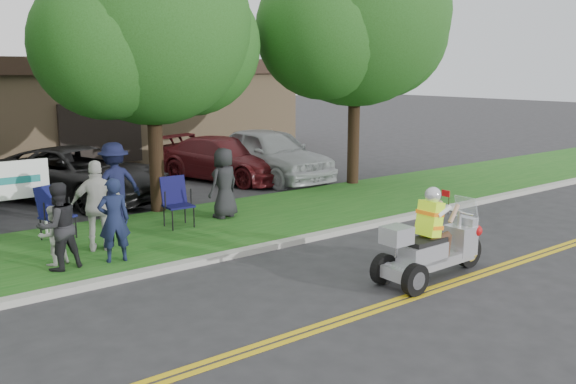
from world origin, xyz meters
TOP-DOWN VIEW (x-y plane):
  - ground at (0.00, 0.00)m, footprint 120.00×120.00m
  - centerline_near at (0.00, -0.58)m, footprint 60.00×0.10m
  - centerline_far at (0.00, -0.42)m, footprint 60.00×0.10m
  - curb at (0.00, 3.05)m, footprint 60.00×0.25m
  - grass_verge at (0.00, 5.20)m, footprint 60.00×4.00m
  - commercial_building at (2.00, 18.98)m, footprint 18.00×8.20m
  - tree_mid at (0.55, 7.23)m, footprint 5.88×4.80m
  - tree_right at (7.06, 7.03)m, footprint 6.86×5.60m
  - business_sign at (-2.90, 6.60)m, footprint 1.25×0.06m
  - trike_scooter at (2.13, -0.13)m, footprint 2.51×0.84m
  - lawn_chair_a at (0.16, 5.54)m, footprint 0.62×0.65m
  - lawn_chair_b at (-2.36, 6.17)m, footprint 0.76×0.78m
  - spectator_adult_left at (-1.94, 3.88)m, footprint 0.64×0.50m
  - spectator_adult_mid at (-2.89, 4.03)m, footprint 0.85×0.72m
  - spectator_adult_right at (-1.91, 4.74)m, footprint 1.13×0.80m
  - spectator_chair_a at (-0.91, 6.41)m, footprint 1.25×0.74m
  - spectator_chair_b at (1.45, 5.57)m, footprint 0.92×0.72m
  - child_right at (-2.91, 4.37)m, footprint 0.61×0.52m
  - parked_car_mid at (-0.52, 9.98)m, footprint 4.39×5.93m
  - parked_car_right at (4.36, 10.31)m, footprint 3.31×5.20m
  - parked_car_far_right at (5.59, 9.47)m, footprint 2.10×5.08m

SIDE VIEW (x-z plane):
  - ground at x=0.00m, z-range 0.00..0.00m
  - centerline_near at x=0.00m, z-range 0.00..0.01m
  - centerline_far at x=0.00m, z-range 0.00..0.01m
  - grass_verge at x=0.00m, z-range 0.01..0.11m
  - curb at x=0.00m, z-range 0.00..0.12m
  - trike_scooter at x=2.13m, z-range -0.25..1.40m
  - child_right at x=-2.91m, z-range 0.10..1.20m
  - parked_car_right at x=4.36m, z-range 0.00..1.40m
  - lawn_chair_b at x=-2.36m, z-range 0.17..1.29m
  - lawn_chair_a at x=0.16m, z-range 0.18..1.30m
  - parked_car_mid at x=-0.52m, z-range 0.00..1.50m
  - parked_car_far_right at x=5.59m, z-range 0.00..1.72m
  - spectator_adult_mid at x=-2.89m, z-range 0.10..1.67m
  - spectator_adult_left at x=-1.94m, z-range 0.10..1.67m
  - spectator_chair_b at x=1.45m, z-range 0.10..1.78m
  - spectator_adult_right at x=-1.91m, z-range 0.10..1.89m
  - spectator_chair_a at x=-0.91m, z-range 0.10..2.00m
  - business_sign at x=-2.90m, z-range 0.38..2.13m
  - commercial_building at x=2.00m, z-range 0.01..4.01m
  - tree_mid at x=0.55m, z-range 0.91..7.96m
  - tree_right at x=7.06m, z-range 0.99..9.06m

